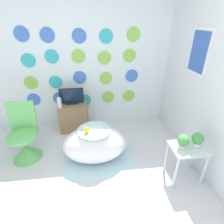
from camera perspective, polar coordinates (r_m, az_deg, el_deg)
name	(u,v)px	position (r m, az deg, el deg)	size (l,w,h in m)	color
wall_back_dotted	(80,59)	(3.31, -10.37, 16.52)	(4.27, 0.05, 2.60)	white
wall_right	(201,72)	(2.70, 27.14, 11.47)	(0.06, 3.14, 2.60)	silver
rug	(99,162)	(2.79, -4.26, -15.89)	(1.06, 0.67, 0.01)	silver
bathtub	(95,144)	(2.68, -5.60, -10.38)	(0.94, 0.59, 0.55)	white
rubber_duck	(87,130)	(2.44, -8.27, -5.68)	(0.08, 0.08, 0.09)	yellow
chair	(25,143)	(3.01, -26.66, -8.94)	(0.46, 0.46, 0.88)	#66C166
tv_cabinet	(74,116)	(3.45, -12.34, -1.39)	(0.51, 0.39, 0.55)	#8E704C
tv	(72,97)	(3.27, -13.06, 4.83)	(0.43, 0.12, 0.30)	black
vase	(59,103)	(3.20, -16.79, 2.88)	(0.08, 0.08, 0.20)	white
side_table	(187,154)	(2.48, 23.21, -12.54)	(0.42, 0.35, 0.53)	silver
potted_plant_left	(183,141)	(2.30, 22.19, -8.83)	(0.14, 0.14, 0.20)	beige
potted_plant_right	(197,139)	(2.40, 26.14, -8.01)	(0.14, 0.14, 0.20)	white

